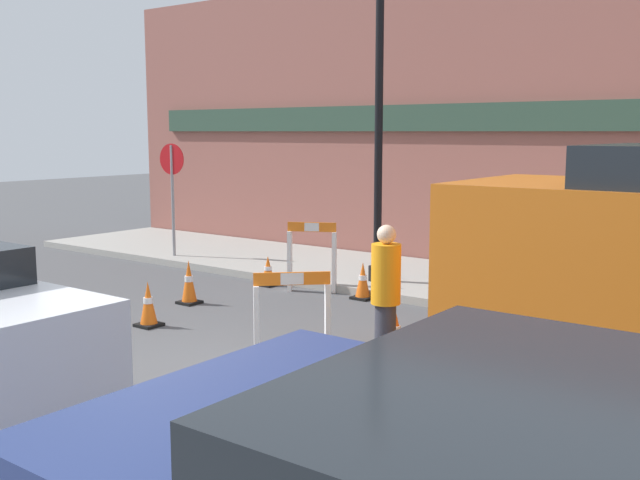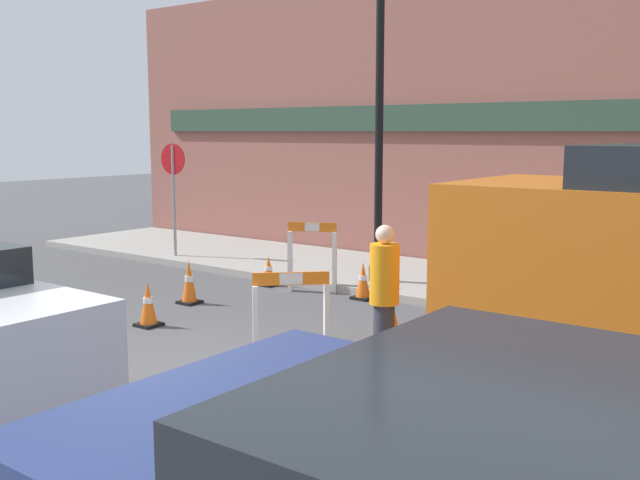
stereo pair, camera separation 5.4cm
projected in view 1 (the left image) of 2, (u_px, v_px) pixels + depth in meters
name	position (u px, v px, depth m)	size (l,w,h in m)	color
ground_plane	(157.00, 379.00, 7.77)	(60.00, 60.00, 0.00)	#4C4C4F
sidewalk_slab	(435.00, 281.00, 12.53)	(18.00, 3.06, 0.12)	#9E9B93
storefront_facade	(481.00, 120.00, 13.41)	(18.00, 0.22, 5.50)	#93564C
streetlamp_post	(380.00, 34.00, 11.69)	(0.44, 0.44, 6.20)	black
stop_sign	(172.00, 181.00, 14.53)	(0.60, 0.08, 2.19)	gray
barricade_0	(312.00, 255.00, 11.91)	(0.75, 0.48, 1.12)	white
barricade_1	(292.00, 309.00, 8.59)	(0.73, 0.71, 0.96)	white
traffic_cone_0	(395.00, 333.00, 8.66)	(0.30, 0.30, 0.49)	black
traffic_cone_1	(189.00, 283.00, 11.12)	(0.30, 0.30, 0.66)	black
traffic_cone_2	(148.00, 305.00, 9.82)	(0.30, 0.30, 0.60)	black
traffic_cone_3	(268.00, 271.00, 12.43)	(0.30, 0.30, 0.50)	black
traffic_cone_4	(363.00, 281.00, 11.43)	(0.30, 0.30, 0.57)	black
traffic_cone_5	(435.00, 313.00, 9.46)	(0.30, 0.30, 0.58)	black
person_worker	(386.00, 294.00, 7.82)	(0.43, 0.43, 1.59)	#33333D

